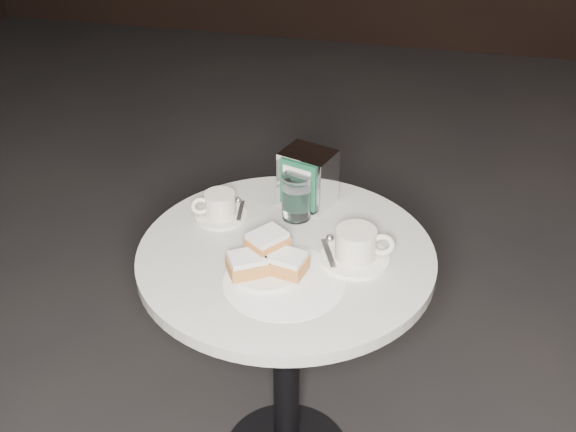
{
  "coord_description": "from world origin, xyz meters",
  "views": [
    {
      "loc": [
        0.31,
        -1.33,
        1.74
      ],
      "look_at": [
        0.0,
        0.02,
        0.83
      ],
      "focal_mm": 45.0,
      "sensor_mm": 36.0,
      "label": 1
    }
  ],
  "objects_px": {
    "coffee_cup_left": "(220,207)",
    "napkin_dispenser": "(308,178)",
    "water_glass_left": "(296,197)",
    "coffee_cup_right": "(356,247)",
    "water_glass_right": "(307,190)",
    "cafe_table": "(286,315)",
    "beignet_plate": "(267,260)"
  },
  "relations": [
    {
      "from": "coffee_cup_left",
      "to": "napkin_dispenser",
      "type": "bearing_deg",
      "value": 5.56
    },
    {
      "from": "coffee_cup_left",
      "to": "cafe_table",
      "type": "bearing_deg",
      "value": -52.56
    },
    {
      "from": "water_glass_left",
      "to": "water_glass_right",
      "type": "height_order",
      "value": "water_glass_left"
    },
    {
      "from": "coffee_cup_right",
      "to": "water_glass_right",
      "type": "distance_m",
      "value": 0.25
    },
    {
      "from": "coffee_cup_right",
      "to": "napkin_dispenser",
      "type": "bearing_deg",
      "value": 118.56
    },
    {
      "from": "coffee_cup_left",
      "to": "water_glass_left",
      "type": "height_order",
      "value": "water_glass_left"
    },
    {
      "from": "water_glass_right",
      "to": "water_glass_left",
      "type": "bearing_deg",
      "value": -107.47
    },
    {
      "from": "coffee_cup_left",
      "to": "water_glass_left",
      "type": "bearing_deg",
      "value": -10.9
    },
    {
      "from": "water_glass_left",
      "to": "water_glass_right",
      "type": "distance_m",
      "value": 0.06
    },
    {
      "from": "water_glass_left",
      "to": "napkin_dispenser",
      "type": "distance_m",
      "value": 0.07
    },
    {
      "from": "beignet_plate",
      "to": "water_glass_left",
      "type": "relative_size",
      "value": 1.74
    },
    {
      "from": "water_glass_left",
      "to": "cafe_table",
      "type": "bearing_deg",
      "value": -86.92
    },
    {
      "from": "beignet_plate",
      "to": "napkin_dispenser",
      "type": "height_order",
      "value": "napkin_dispenser"
    },
    {
      "from": "cafe_table",
      "to": "water_glass_left",
      "type": "xyz_separation_m",
      "value": [
        -0.01,
        0.15,
        0.26
      ]
    },
    {
      "from": "cafe_table",
      "to": "coffee_cup_left",
      "type": "relative_size",
      "value": 4.29
    },
    {
      "from": "water_glass_left",
      "to": "coffee_cup_left",
      "type": "bearing_deg",
      "value": -166.71
    },
    {
      "from": "beignet_plate",
      "to": "coffee_cup_right",
      "type": "xyz_separation_m",
      "value": [
        0.19,
        0.09,
        0.01
      ]
    },
    {
      "from": "beignet_plate",
      "to": "water_glass_right",
      "type": "bearing_deg",
      "value": 83.44
    },
    {
      "from": "coffee_cup_left",
      "to": "beignet_plate",
      "type": "bearing_deg",
      "value": -72.42
    },
    {
      "from": "beignet_plate",
      "to": "water_glass_left",
      "type": "bearing_deg",
      "value": 86.04
    },
    {
      "from": "water_glass_right",
      "to": "napkin_dispenser",
      "type": "distance_m",
      "value": 0.03
    },
    {
      "from": "coffee_cup_left",
      "to": "coffee_cup_right",
      "type": "relative_size",
      "value": 0.97
    },
    {
      "from": "cafe_table",
      "to": "napkin_dispenser",
      "type": "height_order",
      "value": "napkin_dispenser"
    },
    {
      "from": "water_glass_right",
      "to": "coffee_cup_right",
      "type": "bearing_deg",
      "value": -52.38
    },
    {
      "from": "water_glass_left",
      "to": "water_glass_right",
      "type": "bearing_deg",
      "value": 72.53
    },
    {
      "from": "coffee_cup_right",
      "to": "water_glass_left",
      "type": "bearing_deg",
      "value": 131.87
    },
    {
      "from": "coffee_cup_right",
      "to": "napkin_dispenser",
      "type": "distance_m",
      "value": 0.27
    },
    {
      "from": "water_glass_right",
      "to": "napkin_dispenser",
      "type": "xyz_separation_m",
      "value": [
        -0.0,
        0.02,
        0.03
      ]
    },
    {
      "from": "beignet_plate",
      "to": "water_glass_right",
      "type": "xyz_separation_m",
      "value": [
        0.03,
        0.29,
        0.02
      ]
    },
    {
      "from": "coffee_cup_right",
      "to": "water_glass_right",
      "type": "bearing_deg",
      "value": 120.16
    },
    {
      "from": "water_glass_left",
      "to": "coffee_cup_right",
      "type": "bearing_deg",
      "value": -40.67
    },
    {
      "from": "cafe_table",
      "to": "coffee_cup_right",
      "type": "height_order",
      "value": "coffee_cup_right"
    }
  ]
}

